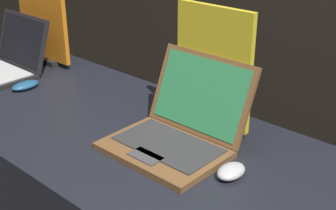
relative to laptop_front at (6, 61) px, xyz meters
The scene contains 6 objects.
laptop_front is the anchor object (origin of this frame).
mouse_front 0.22m from the laptop_front, 11.72° to the right, with size 0.06×0.12×0.03m.
promo_stand_front 0.27m from the laptop_front, 90.00° to the left, with size 0.33×0.07×0.47m.
laptop_middle 0.97m from the laptop_front, ahead, with size 0.36×0.36×0.26m.
mouse_middle 1.20m from the laptop_front, ahead, with size 0.07×0.10×0.04m.
promo_stand_middle 1.00m from the laptop_front, 10.97° to the left, with size 0.28×0.07×0.41m.
Camera 1 is at (0.84, -0.56, 1.70)m, focal length 50.00 mm.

